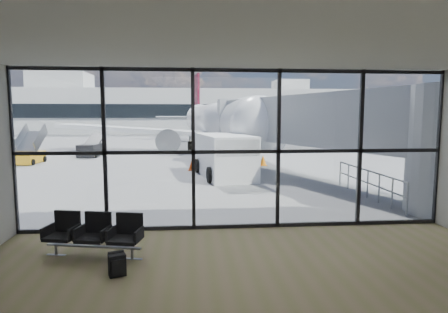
{
  "coord_description": "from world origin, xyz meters",
  "views": [
    {
      "loc": [
        -1.26,
        -10.36,
        3.21
      ],
      "look_at": [
        -0.08,
        3.0,
        1.74
      ],
      "focal_mm": 30.0,
      "sensor_mm": 36.0,
      "label": 1
    }
  ],
  "objects": [
    {
      "name": "ground",
      "position": [
        0.0,
        40.0,
        0.0
      ],
      "size": [
        220.0,
        220.0,
        0.0
      ],
      "primitive_type": "plane",
      "color": "slate",
      "rests_on": "ground"
    },
    {
      "name": "lounge_shell",
      "position": [
        0.0,
        -4.8,
        2.65
      ],
      "size": [
        12.02,
        8.01,
        4.51
      ],
      "color": "brown",
      "rests_on": "ground"
    },
    {
      "name": "glass_curtain_wall",
      "position": [
        0.0,
        0.0,
        2.25
      ],
      "size": [
        12.1,
        0.12,
        4.5
      ],
      "color": "white",
      "rests_on": "ground"
    },
    {
      "name": "jet_bridge",
      "position": [
        4.9,
        7.07,
        2.76
      ],
      "size": [
        8.0,
        16.5,
        4.33
      ],
      "color": "#B0B3B6",
      "rests_on": "ground"
    },
    {
      "name": "apron_railing",
      "position": [
        5.6,
        3.5,
        0.72
      ],
      "size": [
        0.06,
        5.46,
        1.11
      ],
      "color": "gray",
      "rests_on": "ground"
    },
    {
      "name": "far_terminal",
      "position": [
        -0.59,
        61.97,
        4.21
      ],
      "size": [
        80.0,
        12.2,
        11.0
      ],
      "color": "silver",
      "rests_on": "ground"
    },
    {
      "name": "tree_1",
      "position": [
        -39.0,
        72.0,
        5.25
      ],
      "size": [
        5.61,
        5.61,
        8.07
      ],
      "color": "#382619",
      "rests_on": "ground"
    },
    {
      "name": "tree_2",
      "position": [
        -33.0,
        72.0,
        5.88
      ],
      "size": [
        6.27,
        6.27,
        9.03
      ],
      "color": "#382619",
      "rests_on": "ground"
    },
    {
      "name": "tree_3",
      "position": [
        -27.0,
        72.0,
        4.63
      ],
      "size": [
        4.95,
        4.95,
        7.12
      ],
      "color": "#382619",
      "rests_on": "ground"
    },
    {
      "name": "tree_4",
      "position": [
        -21.0,
        72.0,
        5.25
      ],
      "size": [
        5.61,
        5.61,
        8.07
      ],
      "color": "#382619",
      "rests_on": "ground"
    },
    {
      "name": "tree_5",
      "position": [
        -15.0,
        72.0,
        5.88
      ],
      "size": [
        6.27,
        6.27,
        9.03
      ],
      "color": "#382619",
      "rests_on": "ground"
    },
    {
      "name": "seating_row",
      "position": [
        -3.46,
        -1.81,
        0.55
      ],
      "size": [
        2.24,
        1.07,
        0.99
      ],
      "rotation": [
        0.0,
        0.0,
        -0.22
      ],
      "color": "gray",
      "rests_on": "ground"
    },
    {
      "name": "backpack",
      "position": [
        -2.75,
        -3.01,
        0.24
      ],
      "size": [
        0.39,
        0.38,
        0.49
      ],
      "rotation": [
        0.0,
        0.0,
        0.37
      ],
      "color": "black",
      "rests_on": "ground"
    },
    {
      "name": "airliner",
      "position": [
        1.09,
        25.55,
        2.65
      ],
      "size": [
        29.0,
        33.69,
        8.69
      ],
      "rotation": [
        0.0,
        0.0,
        0.1
      ],
      "color": "white",
      "rests_on": "ground"
    },
    {
      "name": "service_van",
      "position": [
        0.51,
        8.99,
        1.14
      ],
      "size": [
        3.1,
        5.38,
        2.22
      ],
      "rotation": [
        0.0,
        0.0,
        0.16
      ],
      "color": "white",
      "rests_on": "ground"
    },
    {
      "name": "belt_loader",
      "position": [
        -9.16,
        19.92,
        0.58
      ],
      "size": [
        1.62,
        3.78,
        1.71
      ],
      "rotation": [
        0.0,
        0.0,
        -0.05
      ],
      "color": "black",
      "rests_on": "ground"
    },
    {
      "name": "mobile_stairs",
      "position": [
        -12.23,
        15.76,
        0.51
      ],
      "size": [
        1.69,
        3.05,
        2.12
      ],
      "rotation": [
        0.0,
        0.0,
        -0.03
      ],
      "color": "gold",
      "rests_on": "ground"
    },
    {
      "name": "traffic_cone_b",
      "position": [
        -1.24,
        11.53,
        0.29
      ],
      "size": [
        0.43,
        0.43,
        0.61
      ],
      "color": "#E7470C",
      "rests_on": "ground"
    },
    {
      "name": "traffic_cone_c",
      "position": [
        3.36,
        13.28,
        0.33
      ],
      "size": [
        0.48,
        0.48,
        0.69
      ],
      "color": "orange",
      "rests_on": "ground"
    }
  ]
}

